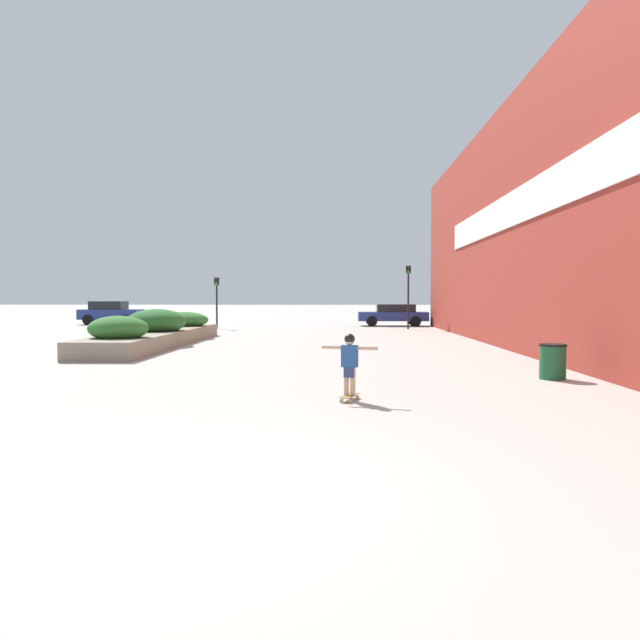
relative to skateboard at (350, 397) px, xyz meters
name	(u,v)px	position (x,y,z in m)	size (l,w,h in m)	color
ground_plane	(164,487)	(-1.92, -5.25, -0.07)	(300.00, 300.00, 0.00)	#ADA89E
building_wall_right	(518,223)	(6.08, 10.87, 4.42)	(0.67, 37.52, 8.98)	maroon
planter_box	(158,331)	(-7.30, 12.87, 0.48)	(2.27, 12.91, 1.43)	gray
skateboard	(350,397)	(0.00, 0.00, 0.00)	(0.39, 0.70, 0.10)	olive
skateboarder	(350,358)	(0.00, 0.00, 0.71)	(1.02, 0.37, 1.12)	tan
trash_bin	(553,361)	(4.71, 3.10, 0.34)	(0.62, 0.62, 0.81)	#1E5B33
car_leftmost	(551,315)	(13.80, 30.29, 0.66)	(4.28, 1.92, 1.38)	navy
car_center_left	(393,314)	(3.37, 29.75, 0.69)	(4.54, 1.91, 1.42)	navy
car_center_right	(110,312)	(-16.02, 31.27, 0.78)	(4.10, 1.97, 1.61)	navy
traffic_light_left	(217,293)	(-7.55, 25.89, 2.05)	(0.28, 0.30, 3.07)	black
traffic_light_right	(408,286)	(3.89, 25.73, 2.46)	(0.28, 0.30, 3.75)	black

